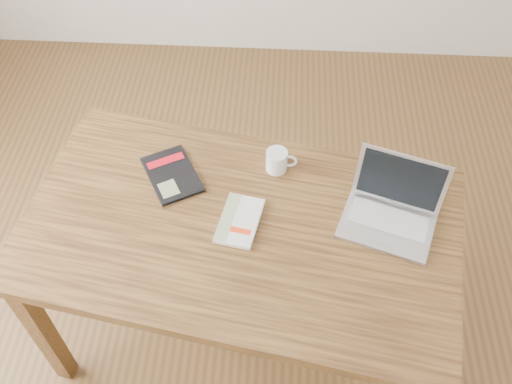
# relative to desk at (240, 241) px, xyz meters

# --- Properties ---
(room) EXTENTS (4.04, 4.04, 2.70)m
(room) POSITION_rel_desk_xyz_m (-0.00, -0.05, 0.69)
(room) COLOR #52361C
(room) RESTS_ON ground
(desk) EXTENTS (1.54, 1.05, 0.75)m
(desk) POSITION_rel_desk_xyz_m (0.00, 0.00, 0.00)
(desk) COLOR #4E3217
(desk) RESTS_ON ground
(white_guidebook) EXTENTS (0.16, 0.22, 0.02)m
(white_guidebook) POSITION_rel_desk_xyz_m (-0.00, 0.01, 0.10)
(white_guidebook) COLOR beige
(white_guidebook) RESTS_ON desk
(black_guidebook) EXTENTS (0.25, 0.28, 0.01)m
(black_guidebook) POSITION_rel_desk_xyz_m (-0.25, 0.20, 0.10)
(black_guidebook) COLOR black
(black_guidebook) RESTS_ON desk
(laptop) EXTENTS (0.35, 0.32, 0.20)m
(laptop) POSITION_rel_desk_xyz_m (0.49, 0.06, 0.13)
(laptop) COLOR silver
(laptop) RESTS_ON desk
(coffee_mug) EXTENTS (0.11, 0.08, 0.08)m
(coffee_mug) POSITION_rel_desk_xyz_m (0.11, 0.25, 0.13)
(coffee_mug) COLOR white
(coffee_mug) RESTS_ON desk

